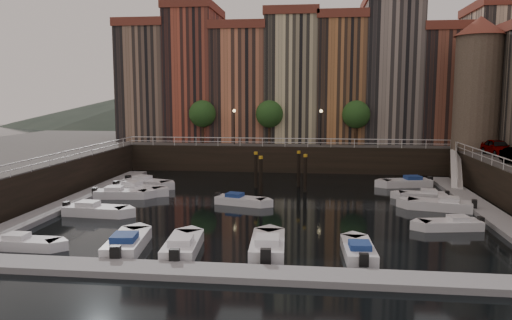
# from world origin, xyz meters

# --- Properties ---
(ground) EXTENTS (200.00, 200.00, 0.00)m
(ground) POSITION_xyz_m (0.00, 0.00, 0.00)
(ground) COLOR black
(ground) RESTS_ON ground
(quay_far) EXTENTS (80.00, 20.00, 3.00)m
(quay_far) POSITION_xyz_m (0.00, 26.00, 1.50)
(quay_far) COLOR black
(quay_far) RESTS_ON ground
(dock_left) EXTENTS (2.00, 28.00, 0.35)m
(dock_left) POSITION_xyz_m (-16.20, -1.00, 0.17)
(dock_left) COLOR gray
(dock_left) RESTS_ON ground
(dock_right) EXTENTS (2.00, 28.00, 0.35)m
(dock_right) POSITION_xyz_m (16.20, -1.00, 0.17)
(dock_right) COLOR gray
(dock_right) RESTS_ON ground
(dock_near) EXTENTS (30.00, 2.00, 0.35)m
(dock_near) POSITION_xyz_m (0.00, -17.00, 0.17)
(dock_near) COLOR gray
(dock_near) RESTS_ON ground
(mountains) EXTENTS (145.00, 100.00, 18.00)m
(mountains) POSITION_xyz_m (1.72, 110.00, 7.92)
(mountains) COLOR #2D382D
(mountains) RESTS_ON ground
(far_terrace) EXTENTS (48.70, 10.30, 17.50)m
(far_terrace) POSITION_xyz_m (3.31, 23.50, 10.95)
(far_terrace) COLOR #8C6F59
(far_terrace) RESTS_ON quay_far
(corner_tower) EXTENTS (5.20, 5.20, 13.80)m
(corner_tower) POSITION_xyz_m (20.00, 14.50, 10.19)
(corner_tower) COLOR #6B5B4C
(corner_tower) RESTS_ON quay_right
(promenade_trees) EXTENTS (21.20, 3.20, 5.20)m
(promenade_trees) POSITION_xyz_m (-1.33, 18.20, 6.58)
(promenade_trees) COLOR black
(promenade_trees) RESTS_ON quay_far
(street_lamps) EXTENTS (10.36, 0.36, 4.18)m
(street_lamps) POSITION_xyz_m (-1.00, 17.20, 5.90)
(street_lamps) COLOR black
(street_lamps) RESTS_ON quay_far
(railings) EXTENTS (36.08, 34.04, 0.52)m
(railings) POSITION_xyz_m (0.00, 4.88, 3.79)
(railings) COLOR white
(railings) RESTS_ON ground
(gangway) EXTENTS (2.78, 8.32, 3.73)m
(gangway) POSITION_xyz_m (17.10, 10.00, 1.92)
(gangway) COLOR white
(gangway) RESTS_ON ground
(mooring_pilings) EXTENTS (5.08, 4.91, 3.78)m
(mooring_pilings) POSITION_xyz_m (0.24, 5.59, 1.65)
(mooring_pilings) COLOR black
(mooring_pilings) RESTS_ON ground
(boat_left_0) EXTENTS (4.11, 1.56, 0.94)m
(boat_left_0) POSITION_xyz_m (-13.16, -14.00, 0.32)
(boat_left_0) COLOR silver
(boat_left_0) RESTS_ON ground
(boat_left_1) EXTENTS (4.90, 2.08, 1.11)m
(boat_left_1) POSITION_xyz_m (-12.65, -5.85, 0.37)
(boat_left_1) COLOR silver
(boat_left_1) RESTS_ON ground
(boat_left_2) EXTENTS (4.73, 2.20, 1.07)m
(boat_left_2) POSITION_xyz_m (-13.25, 0.42, 0.36)
(boat_left_2) COLOR silver
(boat_left_2) RESTS_ON ground
(boat_left_3) EXTENTS (5.17, 3.18, 1.16)m
(boat_left_3) POSITION_xyz_m (-12.45, 2.47, 0.39)
(boat_left_3) COLOR silver
(boat_left_3) RESTS_ON ground
(boat_left_4) EXTENTS (5.05, 3.31, 1.14)m
(boat_left_4) POSITION_xyz_m (-12.70, 5.71, 0.38)
(boat_left_4) COLOR silver
(boat_left_4) RESTS_ON ground
(boat_right_1) EXTENTS (4.29, 2.20, 0.96)m
(boat_right_1) POSITION_xyz_m (12.50, -6.65, 0.32)
(boat_right_1) COLOR silver
(boat_right_1) RESTS_ON ground
(boat_right_2) EXTENTS (5.12, 2.84, 1.15)m
(boat_right_2) POSITION_xyz_m (13.19, -0.92, 0.39)
(boat_right_2) COLOR silver
(boat_right_2) RESTS_ON ground
(boat_right_3) EXTENTS (4.11, 1.64, 0.94)m
(boat_right_3) POSITION_xyz_m (12.67, 3.04, 0.32)
(boat_right_3) COLOR silver
(boat_right_3) RESTS_ON ground
(boat_right_4) EXTENTS (5.04, 2.83, 1.13)m
(boat_right_4) POSITION_xyz_m (12.37, 8.96, 0.38)
(boat_right_4) COLOR silver
(boat_right_4) RESTS_ON ground
(boat_near_0) EXTENTS (2.46, 5.21, 1.17)m
(boat_near_0) POSITION_xyz_m (-7.13, -13.56, 0.39)
(boat_near_0) COLOR silver
(boat_near_0) RESTS_ON ground
(boat_near_1) EXTENTS (2.19, 4.98, 1.13)m
(boat_near_1) POSITION_xyz_m (-3.85, -13.65, 0.38)
(boat_near_1) COLOR silver
(boat_near_1) RESTS_ON ground
(boat_near_2) EXTENTS (2.14, 5.19, 1.18)m
(boat_near_2) POSITION_xyz_m (0.91, -13.08, 0.40)
(boat_near_2) COLOR silver
(boat_near_2) RESTS_ON ground
(boat_near_3) EXTENTS (1.79, 4.47, 1.02)m
(boat_near_3) POSITION_xyz_m (5.92, -13.15, 0.34)
(boat_near_3) COLOR silver
(boat_near_3) RESTS_ON ground
(car_a) EXTENTS (2.15, 4.59, 1.52)m
(car_a) POSITION_xyz_m (20.72, 9.73, 3.76)
(car_a) COLOR gray
(car_a) RESTS_ON quay_right
(boat_extra_185) EXTENTS (4.40, 2.54, 0.98)m
(boat_extra_185) POSITION_xyz_m (-2.57, -0.91, 0.33)
(boat_extra_185) COLOR silver
(boat_extra_185) RESTS_ON ground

